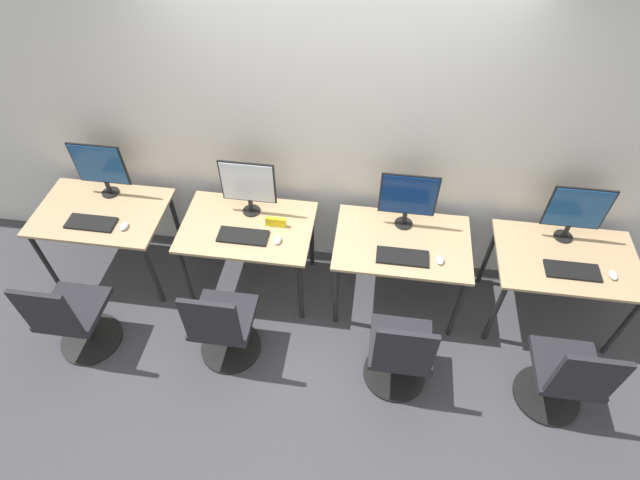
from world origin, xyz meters
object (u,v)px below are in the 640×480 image
Objects in this scene: mouse_far_left at (124,226)px; keyboard_far_left at (91,223)px; mouse_right at (440,260)px; office_chair_right at (399,356)px; office_chair_far_left at (73,320)px; monitor_far_right at (577,211)px; monitor_left at (248,185)px; keyboard_left at (243,236)px; mouse_left at (277,240)px; office_chair_left at (223,328)px; mouse_far_right at (613,275)px; monitor_right at (408,198)px; keyboard_right at (402,257)px; office_chair_far_right at (564,380)px; keyboard_far_right at (572,271)px; monitor_far_left at (100,167)px.

keyboard_far_left is at bearing 179.08° from mouse_far_left.
office_chair_right is (-0.24, -0.61, -0.38)m from mouse_right.
office_chair_far_left is 1.83× the size of monitor_far_right.
office_chair_far_left is at bearing -140.55° from monitor_left.
monitor_far_right reaches higher than keyboard_left.
office_chair_right is at bearing -14.17° from keyboard_far_left.
mouse_left is 1.00× the size of mouse_right.
office_chair_far_left is 3.84m from monitor_far_right.
office_chair_left is (-0.05, -0.60, -0.37)m from keyboard_left.
mouse_far_right is at bearing -6.37° from monitor_left.
office_chair_left reaches higher than keyboard_left.
monitor_left is at bearing 87.06° from office_chair_left.
monitor_left is at bearing 143.23° from office_chair_right.
mouse_far_right is (3.67, 0.02, 0.00)m from mouse_far_left.
mouse_left is (1.22, 0.02, 0.00)m from mouse_far_left.
keyboard_left is 0.43× the size of office_chair_right.
mouse_far_left is 0.18× the size of monitor_far_right.
monitor_right is (1.22, 0.02, 0.00)m from monitor_left.
office_chair_left is 1.44m from keyboard_right.
monitor_right is (1.27, 0.92, 0.64)m from office_chair_left.
keyboard_right is 1.31m from monitor_far_right.
monitor_far_right is (2.45, 0.05, 0.00)m from monitor_left.
monitor_left is 5.48× the size of mouse_left.
office_chair_far_left is at bearing -110.30° from mouse_far_left.
office_chair_far_left reaches higher than mouse_far_left.
monitor_far_right is 5.48× the size of mouse_far_right.
office_chair_right is (2.21, -0.62, -0.38)m from mouse_far_left.
office_chair_far_right reaches higher than keyboard_right.
office_chair_far_right is (-0.05, -1.02, -0.64)m from monitor_far_right.
monitor_left is (1.22, 0.32, 0.27)m from keyboard_far_left.
office_chair_left is 2.33× the size of keyboard_right.
monitor_far_right is at bearing 9.16° from mouse_left.
office_chair_far_right is (3.62, -0.66, -0.37)m from keyboard_far_left.
monitor_right is at bearing 167.69° from mouse_far_right.
office_chair_left is 10.03× the size of mouse_far_right.
keyboard_far_right is 0.43× the size of office_chair_far_right.
monitor_far_left and monitor_right have the same top height.
office_chair_right is at bearing -139.96° from monitor_far_right.
mouse_far_left is at bearing 164.24° from office_chair_right.
monitor_right is at bearing 127.89° from mouse_right.
keyboard_right is (0.00, -0.36, -0.27)m from monitor_right.
office_chair_far_left is at bearing -164.19° from monitor_far_right.
office_chair_far_left and office_chair_left have the same top height.
keyboard_left is at bearing 1.20° from keyboard_far_left.
mouse_far_left is at bearing 179.78° from mouse_right.
monitor_far_left is 5.48× the size of mouse_left.
mouse_right is at bearing -158.12° from monitor_far_right.
keyboard_far_right is (1.22, 0.04, 0.00)m from keyboard_right.
office_chair_right is at bearing -21.82° from monitor_far_left.
keyboard_far_right is 0.77m from office_chair_far_right.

